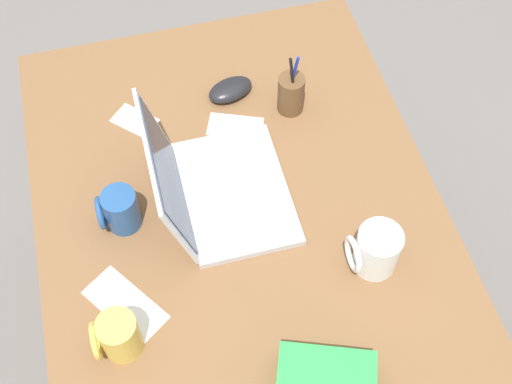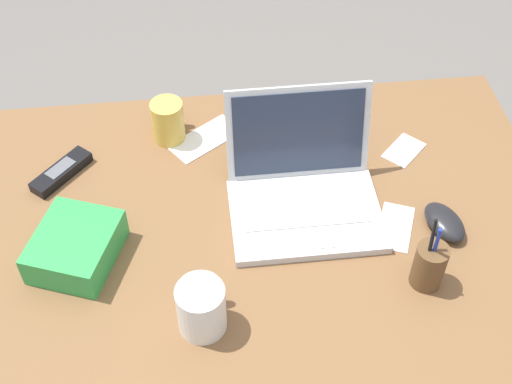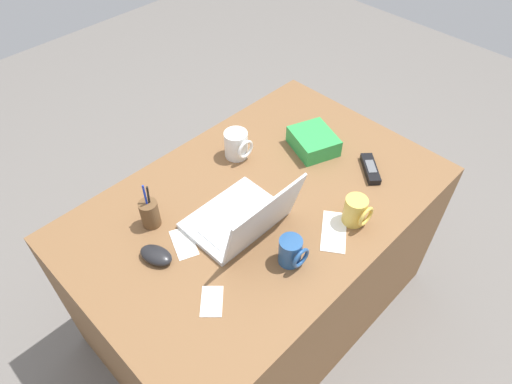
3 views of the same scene
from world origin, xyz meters
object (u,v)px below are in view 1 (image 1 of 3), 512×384
object	(u,v)px
computer_mouse	(230,90)
pen_holder	(291,93)
coffee_mug_white	(117,336)
coffee_mug_spare	(119,210)
coffee_mug_tall	(375,250)
laptop	(215,187)

from	to	relation	value
computer_mouse	pen_holder	bearing A→B (deg)	-137.57
coffee_mug_white	computer_mouse	bearing A→B (deg)	-31.72
computer_mouse	coffee_mug_spare	distance (m)	0.42
coffee_mug_white	pen_holder	distance (m)	0.68
coffee_mug_spare	pen_holder	xyz separation A→B (m)	(0.21, -0.43, 0.00)
coffee_mug_white	coffee_mug_tall	world-z (taller)	coffee_mug_tall
laptop	coffee_mug_tall	xyz separation A→B (m)	(-0.23, -0.27, 0.01)
computer_mouse	coffee_mug_tall	bearing A→B (deg)	-178.13
coffee_mug_tall	pen_holder	distance (m)	0.44
coffee_mug_spare	pen_holder	bearing A→B (deg)	-63.69
laptop	computer_mouse	xyz separation A→B (m)	(0.28, -0.10, -0.03)
computer_mouse	coffee_mug_tall	world-z (taller)	coffee_mug_tall
computer_mouse	coffee_mug_white	bearing A→B (deg)	131.40
coffee_mug_tall	pen_holder	xyz separation A→B (m)	(0.44, 0.05, -0.00)
coffee_mug_tall	coffee_mug_spare	bearing A→B (deg)	64.88
computer_mouse	pen_holder	distance (m)	0.15
coffee_mug_tall	coffee_mug_spare	world-z (taller)	coffee_mug_tall
coffee_mug_tall	pen_holder	world-z (taller)	pen_holder
coffee_mug_white	coffee_mug_spare	world-z (taller)	coffee_mug_white
computer_mouse	coffee_mug_spare	xyz separation A→B (m)	(-0.29, 0.30, 0.03)
coffee_mug_white	coffee_mug_spare	bearing A→B (deg)	-8.96
coffee_mug_white	coffee_mug_tall	distance (m)	0.52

